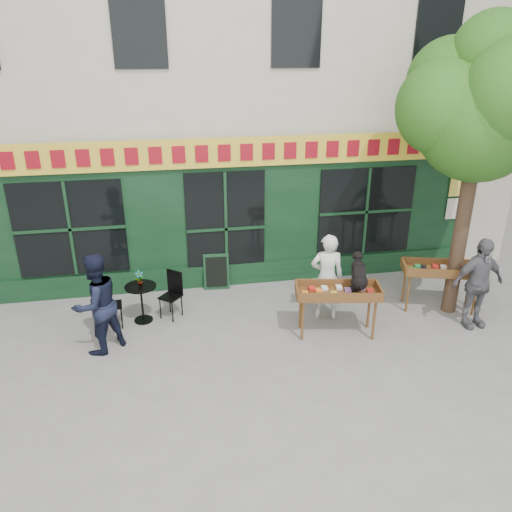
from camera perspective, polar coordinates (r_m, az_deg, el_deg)
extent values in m
plane|color=slate|center=(9.36, -1.39, -9.40)|extent=(80.00, 80.00, 0.00)
cube|color=beige|center=(13.89, -5.99, 22.69)|extent=(14.00, 7.00, 10.00)
cube|color=black|center=(10.86, -3.57, 4.57)|extent=(11.00, 0.16, 3.20)
cube|color=yellow|center=(10.40, -3.67, 11.72)|extent=(11.00, 0.06, 0.60)
cube|color=maroon|center=(10.36, -3.64, 11.68)|extent=(9.60, 0.03, 0.34)
cube|color=black|center=(11.26, -3.34, -2.13)|extent=(11.00, 0.10, 0.50)
cube|color=black|center=(10.85, -3.47, 3.15)|extent=(1.70, 0.05, 2.50)
cube|color=black|center=(10.89, -20.45, 2.91)|extent=(2.20, 0.05, 2.00)
cube|color=black|center=(11.60, 12.44, 4.99)|extent=(2.20, 0.05, 2.00)
cube|color=silver|center=(12.61, 21.76, 5.07)|extent=(0.42, 0.02, 0.50)
cube|color=#E5D14C|center=(12.47, 22.12, 7.47)|extent=(0.42, 0.02, 0.50)
cube|color=silver|center=(12.35, 22.50, 9.92)|extent=(0.42, 0.02, 0.50)
cylinder|color=#382619|center=(10.34, 22.46, 3.07)|extent=(0.28, 0.28, 3.60)
sphere|color=#1C5313|center=(9.92, 24.21, 14.01)|extent=(2.20, 2.20, 2.20)
sphere|color=#1C5313|center=(10.53, 26.83, 15.65)|extent=(1.80, 1.80, 1.80)
sphere|color=#1C5313|center=(9.74, 20.71, 15.59)|extent=(1.70, 1.70, 1.70)
sphere|color=#1C5313|center=(10.21, 21.39, 18.03)|extent=(1.60, 1.60, 1.60)
sphere|color=#1C5313|center=(9.99, 25.45, 20.27)|extent=(1.40, 1.40, 1.40)
cylinder|color=brown|center=(9.15, 5.33, -7.37)|extent=(0.05, 0.05, 0.80)
cylinder|color=brown|center=(9.37, 13.34, -7.19)|extent=(0.05, 0.05, 0.80)
cylinder|color=brown|center=(9.53, 5.09, -6.05)|extent=(0.05, 0.05, 0.80)
cylinder|color=brown|center=(9.74, 12.77, -5.91)|extent=(0.05, 0.05, 0.80)
cube|color=brown|center=(9.23, 9.34, -4.36)|extent=(1.58, 0.84, 0.05)
cube|color=brown|center=(8.94, 9.65, -4.74)|extent=(1.48, 0.31, 0.18)
cube|color=brown|center=(9.45, 9.10, -3.13)|extent=(1.48, 0.31, 0.18)
cube|color=brown|center=(9.20, 9.36, -4.02)|extent=(1.35, 0.63, 0.06)
imported|color=silver|center=(9.75, 8.09, -2.38)|extent=(0.70, 0.53, 1.75)
cylinder|color=brown|center=(10.51, 16.96, -4.16)|extent=(0.05, 0.05, 0.80)
cylinder|color=brown|center=(10.85, 23.72, -4.30)|extent=(0.05, 0.05, 0.80)
cylinder|color=brown|center=(10.90, 16.57, -3.12)|extent=(0.05, 0.05, 0.80)
cylinder|color=brown|center=(11.22, 23.10, -3.29)|extent=(0.05, 0.05, 0.80)
cube|color=brown|center=(10.68, 20.43, -1.69)|extent=(1.60, 0.98, 0.05)
cube|color=brown|center=(10.39, 20.85, -1.95)|extent=(1.45, 0.47, 0.18)
cube|color=brown|center=(10.91, 20.15, -0.69)|extent=(1.45, 0.47, 0.18)
cube|color=brown|center=(10.66, 20.48, -1.40)|extent=(1.36, 0.76, 0.06)
imported|color=#5B5B60|center=(10.24, 24.00, -2.85)|extent=(1.07, 0.50, 1.79)
cylinder|color=black|center=(10.15, -12.71, -7.12)|extent=(0.36, 0.36, 0.03)
cylinder|color=black|center=(9.98, -12.89, -5.33)|extent=(0.04, 0.04, 0.72)
cylinder|color=black|center=(9.81, -13.07, -3.42)|extent=(0.60, 0.60, 0.03)
cube|color=black|center=(9.90, -16.12, -5.44)|extent=(0.39, 0.39, 0.03)
cube|color=black|center=(9.80, -17.27, -4.25)|extent=(0.06, 0.36, 0.50)
cylinder|color=black|center=(9.88, -15.09, -6.93)|extent=(0.02, 0.02, 0.44)
cylinder|color=black|center=(10.14, -15.15, -6.11)|extent=(0.02, 0.02, 0.44)
cylinder|color=black|center=(9.89, -16.83, -7.10)|extent=(0.02, 0.02, 0.44)
cylinder|color=black|center=(10.15, -16.84, -6.29)|extent=(0.02, 0.02, 0.44)
cube|color=black|center=(9.97, -9.76, -4.62)|extent=(0.51, 0.51, 0.03)
cube|color=black|center=(9.98, -9.25, -2.96)|extent=(0.30, 0.25, 0.50)
cylinder|color=black|center=(10.06, -10.87, -5.92)|extent=(0.02, 0.02, 0.44)
cylinder|color=black|center=(9.89, -9.52, -6.35)|extent=(0.02, 0.02, 0.44)
cylinder|color=black|center=(10.27, -9.82, -5.24)|extent=(0.02, 0.02, 0.44)
cylinder|color=black|center=(10.10, -8.47, -5.65)|extent=(0.02, 0.02, 0.44)
imported|color=gray|center=(9.74, -13.16, -2.50)|extent=(0.19, 0.16, 0.32)
imported|color=black|center=(9.01, -17.76, -5.25)|extent=(1.13, 1.10, 1.83)
cube|color=black|center=(11.07, -4.55, -1.78)|extent=(0.57, 0.23, 0.79)
cube|color=black|center=(11.05, -4.54, -1.82)|extent=(0.47, 0.20, 0.65)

